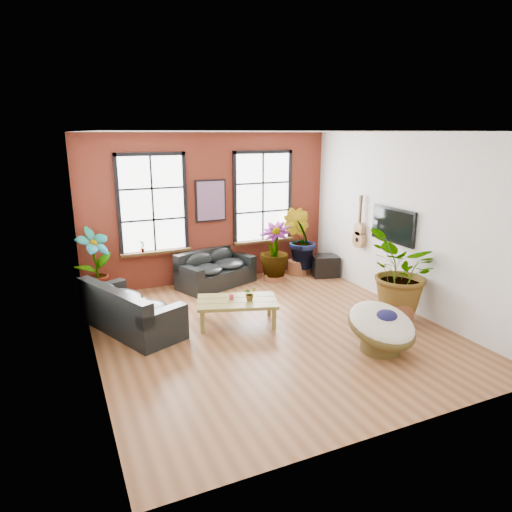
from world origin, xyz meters
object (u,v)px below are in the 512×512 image
Objects in this scene: sofa_left at (129,310)px; papasan_chair at (382,326)px; coffee_table at (237,303)px; sofa_back at (215,270)px.

papasan_chair is at bearing -147.85° from sofa_left.
coffee_table is at bearing -128.69° from sofa_left.
sofa_back is 4.54m from papasan_chair.
sofa_left reaches higher than sofa_back.
sofa_left is 1.42× the size of coffee_table.
sofa_left is (-2.27, -1.80, 0.01)m from sofa_back.
coffee_table is at bearing -120.15° from sofa_back.
sofa_back is 2.89m from sofa_left.
papasan_chair is (1.74, -2.00, 0.02)m from coffee_table.
sofa_back is at bearing -74.67° from sofa_left.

